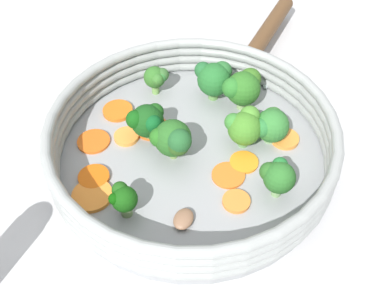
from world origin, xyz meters
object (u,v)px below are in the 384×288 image
Objects in this scene: skillet at (192,157)px; carrot_slice_2 at (92,195)px; carrot_slice_8 at (94,177)px; broccoli_floret_1 at (278,175)px; carrot_slice_9 at (285,139)px; broccoli_floret_0 at (244,126)px; carrot_slice_0 at (244,163)px; carrot_slice_3 at (118,111)px; carrot_slice_5 at (94,141)px; broccoli_floret_7 at (157,78)px; broccoli_floret_3 at (213,78)px; broccoli_floret_8 at (173,139)px; broccoli_floret_2 at (123,198)px; carrot_slice_1 at (228,175)px; broccoli_floret_4 at (271,124)px; carrot_slice_4 at (125,138)px; broccoli_floret_6 at (243,87)px; broccoli_floret_5 at (147,120)px; carrot_slice_7 at (236,201)px; carrot_slice_6 at (152,128)px; mushroom_piece_0 at (183,219)px.

skillet is 7.22× the size of carrot_slice_2.
broccoli_floret_1 is at bearing 100.87° from carrot_slice_8.
broccoli_floret_0 is at bearing -68.89° from carrot_slice_9.
carrot_slice_3 reaches higher than carrot_slice_0.
broccoli_floret_0 reaches higher than broccoli_floret_1.
carrot_slice_9 is at bearing 115.77° from skillet.
carrot_slice_5 is 0.13m from broccoli_floret_7.
broccoli_floret_3 is 0.13m from broccoli_floret_8.
broccoli_floret_2 is at bearing 41.80° from carrot_slice_5.
carrot_slice_2 is at bearing -62.99° from carrot_slice_1.
carrot_slice_4 is at bearing -73.33° from broccoli_floret_4.
broccoli_floret_2 is (0.11, -0.11, 0.03)m from carrot_slice_0.
carrot_slice_3 is at bearing -36.23° from broccoli_floret_7.
broccoli_floret_6 and broccoli_floret_8 have the same top height.
broccoli_floret_5 reaches higher than broccoli_floret_7.
broccoli_floret_0 is 0.92× the size of broccoli_floret_3.
broccoli_floret_6 reaches higher than skillet.
broccoli_floret_1 reaches higher than carrot_slice_4.
carrot_slice_2 is at bearing -102.31° from broccoli_floret_2.
broccoli_floret_5 is at bearing -47.86° from broccoli_floret_6.
carrot_slice_7 is 0.06m from broccoli_floret_1.
carrot_slice_3 is 0.06m from carrot_slice_6.
broccoli_floret_0 is (-0.03, -0.01, 0.03)m from carrot_slice_0.
skillet is 9.06× the size of carrot_slice_8.
carrot_slice_5 is 0.20m from carrot_slice_7.
carrot_slice_2 and carrot_slice_4 have the same top height.
broccoli_floret_7 is (-0.10, -0.08, 0.04)m from skillet.
carrot_slice_4 reaches higher than carrot_slice_6.
carrot_slice_5 is at bearing -93.47° from broccoli_floret_1.
carrot_slice_9 is 0.18m from broccoli_floret_5.
carrot_slice_8 is 0.23m from broccoli_floret_4.
broccoli_floret_6 is 0.21m from mushroom_piece_0.
broccoli_floret_7 is at bearing -124.45° from broccoli_floret_1.
broccoli_floret_4 is 0.86× the size of broccoli_floret_8.
broccoli_floret_6 reaches higher than mushroom_piece_0.
mushroom_piece_0 is at bearing -52.52° from broccoli_floret_1.
broccoli_floret_3 is 0.22m from mushroom_piece_0.
broccoli_floret_4 is at bearing 155.49° from mushroom_piece_0.
broccoli_floret_5 is (0.05, -0.17, 0.03)m from carrot_slice_9.
broccoli_floret_4 is (0.06, 0.09, -0.01)m from broccoli_floret_3.
carrot_slice_0 is at bearing 95.25° from carrot_slice_5.
broccoli_floret_0 is at bearing 93.81° from carrot_slice_6.
broccoli_floret_8 reaches higher than carrot_slice_9.
mushroom_piece_0 is at bearing 47.69° from carrot_slice_4.
broccoli_floret_5 is (0.04, -0.15, 0.01)m from broccoli_floret_4.
carrot_slice_3 is (-0.14, -0.03, 0.00)m from carrot_slice_2.
broccoli_floret_2 is 0.07m from mushroom_piece_0.
carrot_slice_8 is at bearing -7.26° from broccoli_floret_7.
carrot_slice_4 is 0.16m from broccoli_floret_0.
broccoli_floret_2 is at bearing -84.30° from mushroom_piece_0.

